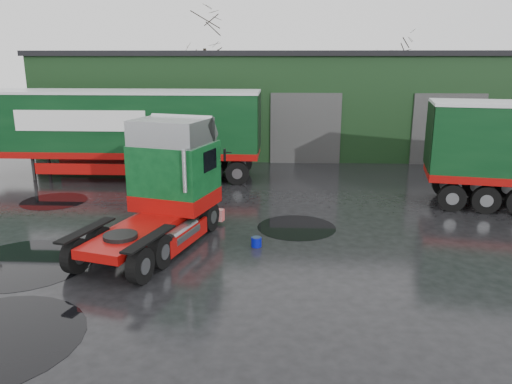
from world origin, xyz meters
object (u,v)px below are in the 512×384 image
at_px(hero_tractor, 147,188).
at_px(tree_back_b, 389,83).
at_px(warehouse, 301,99).
at_px(wash_bucket, 256,242).
at_px(tree_back_a, 205,71).
at_px(trailer_left, 119,134).

distance_m(hero_tractor, tree_back_b, 32.72).
xyz_separation_m(warehouse, tree_back_b, (8.00, 10.00, 0.59)).
distance_m(wash_bucket, tree_back_a, 30.26).
bearing_deg(trailer_left, hero_tractor, -157.56).
height_order(warehouse, tree_back_b, tree_back_b).
relative_size(hero_tractor, trailer_left, 0.46).
height_order(trailer_left, wash_bucket, trailer_left).
bearing_deg(warehouse, wash_bucket, -96.50).
relative_size(wash_bucket, tree_back_b, 0.04).
relative_size(warehouse, trailer_left, 2.28).
bearing_deg(warehouse, tree_back_a, 128.66).
bearing_deg(trailer_left, warehouse, -43.02).
relative_size(trailer_left, wash_bucket, 42.40).
distance_m(trailer_left, tree_back_a, 20.22).
height_order(hero_tractor, tree_back_a, tree_back_a).
bearing_deg(trailer_left, wash_bucket, -141.50).
bearing_deg(tree_back_b, warehouse, -128.66).
distance_m(tree_back_a, tree_back_b, 16.03).
xyz_separation_m(warehouse, hero_tractor, (-5.59, -19.72, -1.14)).
bearing_deg(wash_bucket, tree_back_a, 101.17).
distance_m(trailer_left, tree_back_b, 26.62).
bearing_deg(trailer_left, tree_back_a, -3.78).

